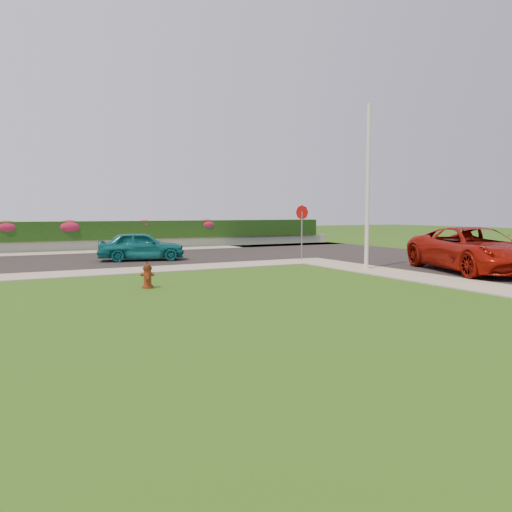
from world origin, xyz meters
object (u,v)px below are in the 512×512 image
fire_hydrant (147,276)px  suv_red (474,250)px  utility_pole (368,188)px  sedan_teal (141,246)px  stop_sign (302,219)px

fire_hydrant → suv_red: suv_red is taller
utility_pole → sedan_teal: bearing=133.0°
stop_sign → utility_pole: bearing=-61.2°
suv_red → stop_sign: stop_sign is taller
stop_sign → suv_red: bearing=-41.6°
sedan_teal → utility_pole: size_ratio=0.61×
suv_red → utility_pole: size_ratio=0.93×
suv_red → utility_pole: utility_pole is taller
sedan_teal → utility_pole: 10.34m
sedan_teal → fire_hydrant: bearing=179.0°
fire_hydrant → sedan_teal: size_ratio=0.20×
fire_hydrant → utility_pole: (8.85, 0.77, 2.79)m
utility_pole → stop_sign: utility_pole is taller
suv_red → sedan_teal: (-9.57, 10.08, -0.16)m
fire_hydrant → stop_sign: bearing=54.0°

